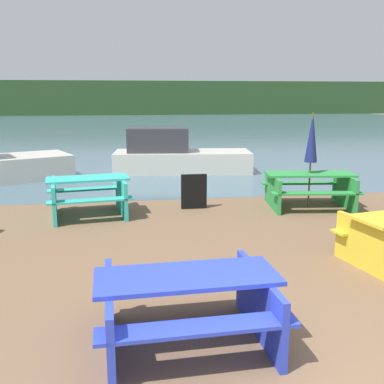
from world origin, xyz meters
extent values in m
cube|color=slate|center=(0.00, 32.22, 0.00)|extent=(60.00, 50.00, 0.00)
cube|color=#284723|center=(0.00, 52.22, 2.00)|extent=(80.00, 1.60, 4.00)
cube|color=blue|center=(-0.74, 1.04, 0.70)|extent=(1.79, 0.76, 0.04)
cube|color=blue|center=(-0.72, 0.49, 0.46)|extent=(1.78, 0.34, 0.04)
cube|color=blue|center=(-0.76, 1.59, 0.46)|extent=(1.78, 0.34, 0.04)
cube|color=blue|center=(-1.48, 1.01, 0.34)|extent=(0.12, 1.38, 0.68)
cube|color=blue|center=(0.00, 1.06, 0.34)|extent=(0.12, 1.38, 0.68)
cube|color=yellow|center=(2.52, 3.13, 0.42)|extent=(1.57, 0.58, 0.04)
cube|color=yellow|center=(2.01, 2.46, 0.35)|extent=(0.34, 1.37, 0.71)
cube|color=#33B7A8|center=(-2.05, 6.08, 0.77)|extent=(1.69, 0.92, 0.04)
cube|color=#33B7A8|center=(-1.97, 5.53, 0.44)|extent=(1.63, 0.50, 0.04)
cube|color=#33B7A8|center=(-2.12, 6.62, 0.44)|extent=(1.63, 0.50, 0.04)
cube|color=#33B7A8|center=(-2.70, 5.98, 0.37)|extent=(0.26, 1.38, 0.75)
cube|color=#33B7A8|center=(-1.39, 6.17, 0.37)|extent=(0.26, 1.38, 0.75)
cube|color=green|center=(2.65, 6.08, 0.73)|extent=(1.93, 0.91, 0.04)
cube|color=green|center=(2.59, 5.53, 0.43)|extent=(1.89, 0.49, 0.04)
cube|color=green|center=(2.71, 6.63, 0.43)|extent=(1.89, 0.49, 0.04)
cube|color=green|center=(1.86, 6.17, 0.36)|extent=(0.23, 1.38, 0.71)
cube|color=green|center=(3.44, 5.99, 0.36)|extent=(0.23, 1.38, 0.71)
cylinder|color=brown|center=(2.65, 6.08, 1.02)|extent=(0.04, 0.04, 2.05)
cone|color=navy|center=(2.65, 6.08, 1.52)|extent=(0.27, 0.27, 1.05)
cube|color=beige|center=(0.53, 11.05, 0.33)|extent=(4.41, 1.99, 0.65)
cube|color=#333338|center=(-0.24, 11.14, 1.02)|extent=(1.98, 1.28, 0.74)
cube|color=black|center=(0.15, 6.33, 0.38)|extent=(0.55, 0.08, 0.75)
camera|label=1|loc=(-1.30, -2.98, 2.42)|focal=42.00mm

